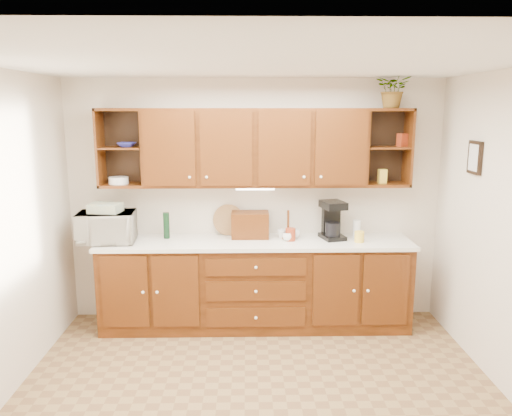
{
  "coord_description": "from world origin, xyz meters",
  "views": [
    {
      "loc": [
        -0.09,
        -3.57,
        2.29
      ],
      "look_at": [
        0.0,
        1.15,
        1.34
      ],
      "focal_mm": 35.0,
      "sensor_mm": 36.0,
      "label": 1
    }
  ],
  "objects_px": {
    "coffee_maker": "(332,220)",
    "potted_plant": "(394,89)",
    "microwave": "(107,227)",
    "bread_box": "(250,225)"
  },
  "relations": [
    {
      "from": "coffee_maker",
      "to": "potted_plant",
      "type": "bearing_deg",
      "value": -13.02
    },
    {
      "from": "microwave",
      "to": "potted_plant",
      "type": "relative_size",
      "value": 1.49
    },
    {
      "from": "coffee_maker",
      "to": "bread_box",
      "type": "bearing_deg",
      "value": 161.76
    },
    {
      "from": "bread_box",
      "to": "potted_plant",
      "type": "height_order",
      "value": "potted_plant"
    },
    {
      "from": "potted_plant",
      "to": "coffee_maker",
      "type": "bearing_deg",
      "value": -178.27
    },
    {
      "from": "coffee_maker",
      "to": "potted_plant",
      "type": "height_order",
      "value": "potted_plant"
    },
    {
      "from": "microwave",
      "to": "potted_plant",
      "type": "distance_m",
      "value": 3.23
    },
    {
      "from": "microwave",
      "to": "bread_box",
      "type": "distance_m",
      "value": 1.48
    },
    {
      "from": "microwave",
      "to": "bread_box",
      "type": "bearing_deg",
      "value": 1.92
    },
    {
      "from": "microwave",
      "to": "coffee_maker",
      "type": "xyz_separation_m",
      "value": [
        2.33,
        0.12,
        0.04
      ]
    }
  ]
}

